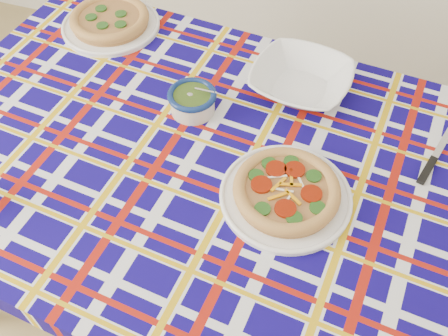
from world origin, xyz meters
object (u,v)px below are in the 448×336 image
(serving_bowl, at_px, (301,81))
(dining_table, at_px, (220,180))
(main_focaccia_plate, at_px, (287,190))
(pesto_bowl, at_px, (192,100))

(serving_bowl, bearing_deg, dining_table, -112.30)
(main_focaccia_plate, bearing_deg, serving_bowl, 97.91)
(dining_table, height_order, serving_bowl, serving_bowl)
(dining_table, distance_m, main_focaccia_plate, 0.23)
(dining_table, distance_m, pesto_bowl, 0.23)
(dining_table, xyz_separation_m, serving_bowl, (0.13, 0.33, 0.12))
(dining_table, relative_size, pesto_bowl, 13.03)
(main_focaccia_plate, height_order, pesto_bowl, pesto_bowl)
(main_focaccia_plate, relative_size, serving_bowl, 1.17)
(pesto_bowl, xyz_separation_m, serving_bowl, (0.26, 0.18, -0.01))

